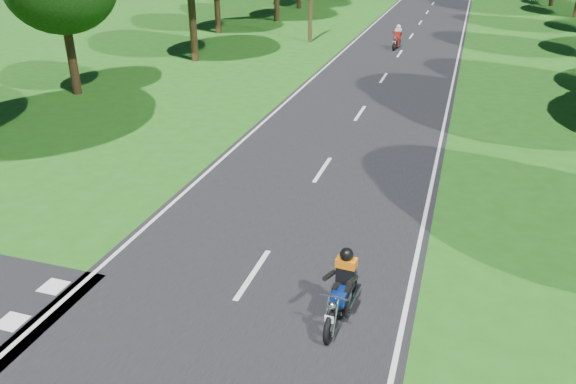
% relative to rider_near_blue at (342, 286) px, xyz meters
% --- Properties ---
extents(ground, '(160.00, 160.00, 0.00)m').
position_rel_rider_near_blue_xyz_m(ground, '(-2.14, -1.14, -0.74)').
color(ground, '#225513').
rests_on(ground, ground).
extents(main_road, '(7.00, 140.00, 0.02)m').
position_rel_rider_near_blue_xyz_m(main_road, '(-2.14, 48.86, -0.73)').
color(main_road, black).
rests_on(main_road, ground).
extents(road_markings, '(7.40, 140.00, 0.01)m').
position_rel_rider_near_blue_xyz_m(road_markings, '(-2.28, 46.99, -0.72)').
color(road_markings, silver).
rests_on(road_markings, main_road).
extents(rider_near_blue, '(0.69, 1.76, 1.44)m').
position_rel_rider_near_blue_xyz_m(rider_near_blue, '(0.00, 0.00, 0.00)').
color(rider_near_blue, navy).
rests_on(rider_near_blue, main_road).
extents(rider_far_red, '(0.69, 1.72, 1.41)m').
position_rel_rider_near_blue_xyz_m(rider_far_red, '(-2.53, 26.28, -0.02)').
color(rider_far_red, maroon).
rests_on(rider_far_red, main_road).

